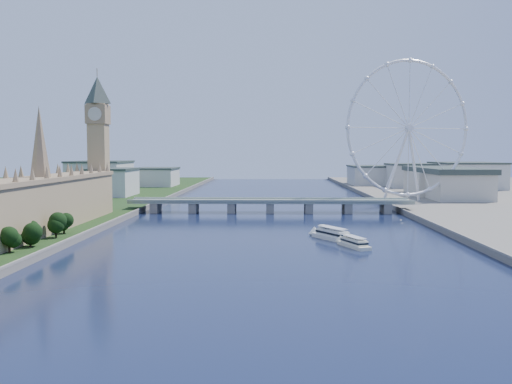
{
  "coord_description": "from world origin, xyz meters",
  "views": [
    {
      "loc": [
        0.72,
        -144.26,
        47.13
      ],
      "look_at": [
        -8.69,
        210.0,
        22.35
      ],
      "focal_mm": 40.0,
      "sensor_mm": 36.0,
      "label": 1
    }
  ],
  "objects": [
    {
      "name": "ground",
      "position": [
        0.0,
        0.0,
        0.0
      ],
      "size": [
        2000.0,
        2000.0,
        0.0
      ],
      "primitive_type": "plane",
      "color": "#1B264E",
      "rests_on": "ground"
    },
    {
      "name": "westminster_bridge",
      "position": [
        0.0,
        300.0,
        6.63
      ],
      "size": [
        220.0,
        22.0,
        9.5
      ],
      "color": "gray",
      "rests_on": "ground"
    },
    {
      "name": "county_hall",
      "position": [
        175.0,
        430.0,
        0.0
      ],
      "size": [
        54.0,
        144.0,
        35.0
      ],
      "primitive_type": null,
      "color": "beige",
      "rests_on": "ground"
    },
    {
      "name": "tour_boat_far",
      "position": [
        41.93,
        136.72,
        0.0
      ],
      "size": [
        15.74,
        27.42,
        5.88
      ],
      "primitive_type": null,
      "rotation": [
        0.0,
        0.0,
        0.36
      ],
      "color": "#EDE8C9",
      "rests_on": "ground"
    },
    {
      "name": "big_ben",
      "position": [
        -128.0,
        278.0,
        66.57
      ],
      "size": [
        20.02,
        20.02,
        110.0
      ],
      "color": "tan",
      "rests_on": "ground"
    },
    {
      "name": "london_eye",
      "position": [
        119.98,
        355.08,
        67.52
      ],
      "size": [
        113.6,
        39.12,
        124.3
      ],
      "color": "silver",
      "rests_on": "ground"
    },
    {
      "name": "city_skyline",
      "position": [
        39.22,
        560.08,
        16.96
      ],
      "size": [
        505.0,
        280.0,
        32.0
      ],
      "color": "beige",
      "rests_on": "ground"
    },
    {
      "name": "parliament_range",
      "position": [
        -128.0,
        170.0,
        18.48
      ],
      "size": [
        24.0,
        200.0,
        70.0
      ],
      "color": "tan",
      "rests_on": "ground"
    },
    {
      "name": "tour_boat_near",
      "position": [
        33.87,
        161.65,
        0.0
      ],
      "size": [
        22.62,
        32.27,
        7.14
      ],
      "primitive_type": null,
      "rotation": [
        0.0,
        0.0,
        0.5
      ],
      "color": "silver",
      "rests_on": "ground"
    }
  ]
}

